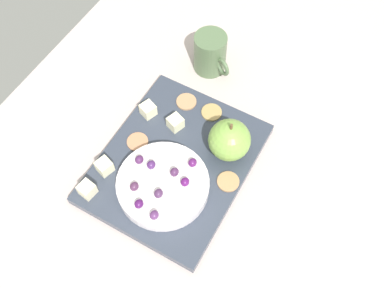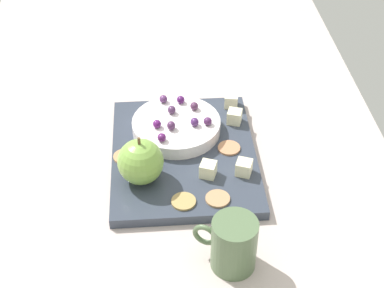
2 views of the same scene
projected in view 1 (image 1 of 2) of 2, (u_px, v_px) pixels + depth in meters
The scene contains 23 objects.
table at pixel (187, 183), 87.81cm from camera, with size 148.42×84.21×4.93cm, color #BFAEA9.
platter at pixel (175, 163), 86.23cm from camera, with size 32.68×26.12×1.87cm, color #353C4B.
serving_dish at pixel (163, 185), 81.45cm from camera, with size 16.69×16.69×2.52cm, color white.
apple_whole at pixel (229, 140), 83.10cm from camera, with size 7.92×7.92×7.92cm, color #7EAD48.
apple_stem at pixel (231, 127), 79.17cm from camera, with size 0.50×0.50×1.20cm, color brown.
cheese_cube_0 at pixel (175, 123), 88.19cm from camera, with size 2.61×2.61×2.61cm, color #F6F0C2.
cheese_cube_1 at pixel (87, 190), 80.96cm from camera, with size 2.61×2.61×2.61cm, color #EFE5BE.
cheese_cube_2 at pixel (148, 110), 89.74cm from camera, with size 2.61×2.61×2.61cm, color #F9F1C3.
cheese_cube_3 at pixel (104, 166), 83.32cm from camera, with size 2.61×2.61×2.61cm, color #F6F1C4.
cracker_0 at pixel (138, 142), 87.29cm from camera, with size 4.12×4.12×0.40cm, color tan.
cracker_1 at pixel (212, 112), 90.78cm from camera, with size 4.12×4.12×0.40cm, color tan.
cracker_2 at pixel (228, 182), 82.98cm from camera, with size 4.12×4.12×0.40cm, color tan.
cracker_3 at pixel (186, 102), 92.10cm from camera, with size 4.12×4.12×0.40cm, color tan.
grape_0 at pixel (185, 182), 79.55cm from camera, with size 1.70×1.53×1.50cm, color #571760.
grape_1 at pixel (192, 163), 81.51cm from camera, with size 1.70×1.53×1.48cm, color #571C5E.
grape_2 at pixel (134, 186), 79.12cm from camera, with size 1.70×1.53×1.47cm, color #4F2B4B.
grape_3 at pixel (153, 214), 76.51cm from camera, with size 1.70×1.53×1.47cm, color #592F62.
grape_4 at pixel (158, 193), 78.42cm from camera, with size 1.70×1.53×1.52cm, color #4C2C52.
grape_5 at pixel (174, 172), 80.47cm from camera, with size 1.70×1.53×1.62cm, color #4E2952.
grape_6 at pixel (139, 204), 77.49cm from camera, with size 1.70×1.53×1.42cm, color #4B1858.
grape_7 at pixel (139, 160), 81.84cm from camera, with size 1.70×1.53×1.45cm, color #4D2453.
grape_8 at pixel (151, 165), 81.24cm from camera, with size 1.70×1.53×1.57cm, color #4B2561.
cup at pixel (210, 53), 95.55cm from camera, with size 6.90×9.53×8.91cm.
Camera 1 is at (-32.58, -19.50, 82.02)cm, focal length 42.44 mm.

